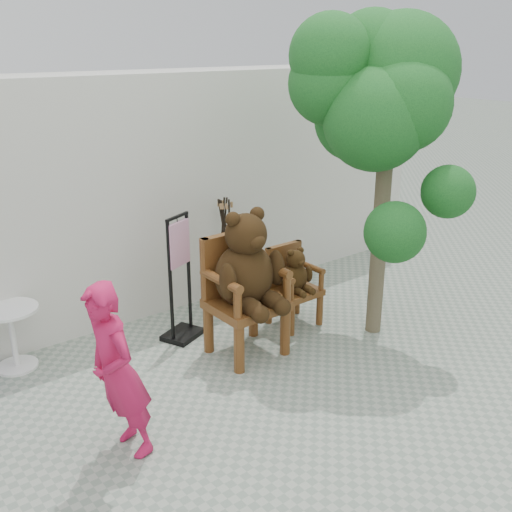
# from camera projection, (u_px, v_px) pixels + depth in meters

# --- Properties ---
(ground_plane) EXTENTS (60.00, 60.00, 0.00)m
(ground_plane) POSITION_uv_depth(u_px,v_px,m) (311.00, 393.00, 6.05)
(ground_plane) COLOR gray
(ground_plane) RESTS_ON ground
(back_wall) EXTENTS (9.00, 1.00, 3.00)m
(back_wall) POSITION_uv_depth(u_px,v_px,m) (152.00, 191.00, 7.83)
(back_wall) COLOR silver
(back_wall) RESTS_ON ground
(chair_big) EXTENTS (0.81, 0.88, 1.69)m
(chair_big) POSITION_uv_depth(u_px,v_px,m) (245.00, 274.00, 6.53)
(chair_big) COLOR #4D2B10
(chair_big) RESTS_ON ground
(chair_small) EXTENTS (0.57, 0.54, 1.00)m
(chair_small) POSITION_uv_depth(u_px,v_px,m) (293.00, 278.00, 7.36)
(chair_small) COLOR #4D2B10
(chair_small) RESTS_ON ground
(person) EXTENTS (0.42, 0.60, 1.60)m
(person) POSITION_uv_depth(u_px,v_px,m) (117.00, 372.00, 4.90)
(person) COLOR #BA1648
(person) RESTS_ON ground
(cafe_table) EXTENTS (0.60, 0.60, 0.70)m
(cafe_table) POSITION_uv_depth(u_px,v_px,m) (12.00, 331.00, 6.38)
(cafe_table) COLOR white
(cafe_table) RESTS_ON ground
(display_stand) EXTENTS (0.55, 0.50, 1.51)m
(display_stand) POSITION_uv_depth(u_px,v_px,m) (181.00, 292.00, 7.00)
(display_stand) COLOR black
(display_stand) RESTS_ON ground
(stool_bucket) EXTENTS (0.32, 0.32, 1.45)m
(stool_bucket) POSITION_uv_depth(u_px,v_px,m) (226.00, 258.00, 7.91)
(stool_bucket) COLOR white
(stool_bucket) RESTS_ON ground
(tree) EXTENTS (1.80, 1.97, 3.70)m
(tree) POSITION_uv_depth(u_px,v_px,m) (377.00, 96.00, 6.49)
(tree) COLOR #473E2B
(tree) RESTS_ON ground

